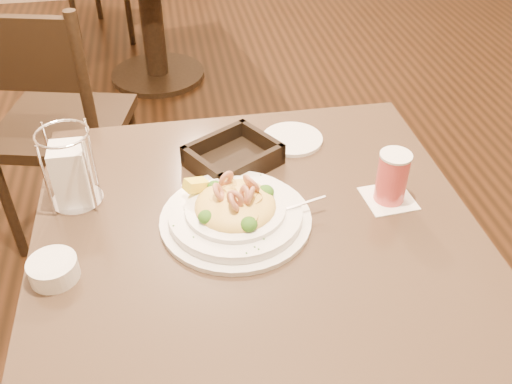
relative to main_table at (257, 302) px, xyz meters
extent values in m
cylinder|color=black|center=(0.00, 0.00, -0.13)|extent=(0.12, 0.12, 0.65)
cube|color=#4A392A|center=(0.00, 0.00, 0.21)|extent=(0.90, 0.90, 0.03)
cylinder|color=black|center=(-0.20, 2.15, -0.47)|extent=(0.52, 0.52, 0.03)
cylinder|color=black|center=(-0.20, 2.15, -0.13)|extent=(0.12, 0.12, 0.65)
cube|color=black|center=(-0.52, 0.92, -0.04)|extent=(0.51, 0.51, 0.04)
cylinder|color=black|center=(-0.30, 1.05, -0.27)|extent=(0.04, 0.04, 0.43)
cylinder|color=black|center=(-0.65, 1.14, -0.27)|extent=(0.04, 0.04, 0.43)
cylinder|color=black|center=(-0.39, 0.70, -0.27)|extent=(0.04, 0.04, 0.43)
cylinder|color=black|center=(-0.74, 0.79, -0.27)|extent=(0.04, 0.04, 0.43)
cylinder|color=black|center=(-0.39, 0.70, 0.21)|extent=(0.04, 0.04, 0.46)
cube|color=black|center=(-0.56, 0.75, 0.31)|extent=(0.36, 0.12, 0.22)
cylinder|color=black|center=(-0.34, 2.63, -0.27)|extent=(0.04, 0.04, 0.43)
cylinder|color=black|center=(-0.68, 2.75, -0.27)|extent=(0.04, 0.04, 0.43)
cylinder|color=white|center=(-0.04, 0.03, 0.23)|extent=(0.31, 0.31, 0.01)
cylinder|color=white|center=(-0.04, 0.03, 0.25)|extent=(0.27, 0.27, 0.02)
cylinder|color=white|center=(-0.04, 0.03, 0.26)|extent=(0.20, 0.20, 0.01)
ellipsoid|color=#EAC455|center=(-0.04, 0.03, 0.27)|extent=(0.17, 0.17, 0.06)
cube|color=yellow|center=(-0.11, 0.09, 0.28)|extent=(0.06, 0.05, 0.04)
cube|color=silver|center=(0.09, 0.02, 0.26)|extent=(0.12, 0.03, 0.01)
cube|color=silver|center=(0.03, 0.02, 0.26)|extent=(0.03, 0.02, 0.00)
torus|color=#EAC455|center=(-0.04, 0.04, 0.28)|extent=(0.03, 0.04, 0.03)
torus|color=#EAC455|center=(-0.06, 0.04, 0.28)|extent=(0.04, 0.04, 0.02)
torus|color=#EAC455|center=(-0.06, 0.02, 0.28)|extent=(0.05, 0.05, 0.02)
torus|color=#EAC455|center=(-0.05, 0.07, 0.29)|extent=(0.04, 0.04, 0.01)
torus|color=#EAC455|center=(-0.08, 0.02, 0.28)|extent=(0.05, 0.04, 0.01)
torus|color=#EAC455|center=(-0.07, -0.02, 0.28)|extent=(0.03, 0.03, 0.02)
torus|color=#EAC455|center=(-0.05, 0.04, 0.29)|extent=(0.05, 0.04, 0.03)
torus|color=#EAC455|center=(-0.09, 0.04, 0.28)|extent=(0.04, 0.04, 0.02)
torus|color=#EAC455|center=(-0.07, 0.04, 0.29)|extent=(0.04, 0.04, 0.03)
torus|color=#EAC455|center=(-0.02, -0.03, 0.28)|extent=(0.04, 0.05, 0.03)
torus|color=#EAC455|center=(-0.05, 0.07, 0.29)|extent=(0.04, 0.04, 0.02)
torus|color=#EAC455|center=(-0.05, 0.01, 0.29)|extent=(0.06, 0.05, 0.03)
torus|color=#EAC455|center=(-0.07, 0.03, 0.28)|extent=(0.05, 0.05, 0.02)
torus|color=#EAC455|center=(-0.02, 0.03, 0.29)|extent=(0.05, 0.05, 0.01)
torus|color=#EAC455|center=(-0.04, -0.03, 0.27)|extent=(0.03, 0.04, 0.02)
torus|color=#EAC455|center=(-0.05, 0.03, 0.28)|extent=(0.04, 0.06, 0.04)
torus|color=#EAC455|center=(-0.01, 0.02, 0.29)|extent=(0.05, 0.05, 0.02)
torus|color=#EAC455|center=(-0.04, 0.05, 0.29)|extent=(0.03, 0.03, 0.02)
torus|color=tan|center=(-0.02, 0.01, 0.30)|extent=(0.03, 0.04, 0.04)
torus|color=tan|center=(-0.07, 0.03, 0.30)|extent=(0.04, 0.04, 0.04)
torus|color=tan|center=(-0.01, 0.01, 0.30)|extent=(0.03, 0.04, 0.04)
torus|color=tan|center=(-0.04, 0.01, 0.30)|extent=(0.04, 0.03, 0.04)
torus|color=tan|center=(-0.01, 0.05, 0.30)|extent=(0.04, 0.04, 0.04)
torus|color=tan|center=(-0.05, -0.01, 0.30)|extent=(0.03, 0.04, 0.04)
torus|color=tan|center=(0.00, 0.05, 0.30)|extent=(0.04, 0.05, 0.04)
torus|color=tan|center=(-0.05, 0.07, 0.30)|extent=(0.04, 0.04, 0.04)
ellipsoid|color=#225012|center=(0.03, 0.05, 0.28)|extent=(0.04, 0.04, 0.03)
ellipsoid|color=#225012|center=(-0.08, 0.09, 0.28)|extent=(0.03, 0.03, 0.02)
ellipsoid|color=#225012|center=(-0.10, 0.00, 0.28)|extent=(0.03, 0.03, 0.02)
ellipsoid|color=#225012|center=(-0.02, -0.04, 0.28)|extent=(0.04, 0.04, 0.03)
cube|color=#266619|center=(-0.04, -0.10, 0.26)|extent=(0.00, 0.00, 0.00)
cube|color=#266619|center=(-0.06, 0.14, 0.26)|extent=(0.00, 0.00, 0.00)
cube|color=#266619|center=(-0.17, 0.00, 0.26)|extent=(0.00, 0.00, 0.00)
cube|color=#266619|center=(-0.08, 0.15, 0.26)|extent=(0.00, 0.00, 0.00)
cube|color=#266619|center=(-0.02, -0.08, 0.26)|extent=(0.00, 0.00, 0.00)
cube|color=#266619|center=(-0.09, 0.13, 0.26)|extent=(0.00, 0.00, 0.00)
cube|color=#266619|center=(-0.14, 0.05, 0.26)|extent=(0.00, 0.00, 0.00)
cube|color=#266619|center=(-0.05, 0.15, 0.26)|extent=(0.00, 0.00, 0.00)
cube|color=#266619|center=(0.00, -0.07, 0.26)|extent=(0.00, 0.00, 0.00)
cube|color=#266619|center=(-0.01, -0.09, 0.26)|extent=(0.00, 0.00, 0.00)
cube|color=#266619|center=(-0.13, -0.04, 0.26)|extent=(0.00, 0.00, 0.00)
cube|color=#266619|center=(-0.10, 0.13, 0.26)|extent=(0.00, 0.00, 0.00)
cube|color=#266619|center=(0.03, 0.14, 0.26)|extent=(0.00, 0.00, 0.00)
cube|color=white|center=(0.29, 0.05, 0.23)|extent=(0.11, 0.11, 0.00)
cylinder|color=#DB4D4E|center=(0.29, 0.05, 0.28)|extent=(0.07, 0.07, 0.11)
cylinder|color=white|center=(0.29, 0.05, 0.34)|extent=(0.07, 0.07, 0.01)
cube|color=black|center=(-0.02, 0.23, 0.23)|extent=(0.24, 0.23, 0.01)
cube|color=black|center=(0.06, 0.28, 0.26)|extent=(0.09, 0.14, 0.04)
cube|color=black|center=(-0.09, 0.19, 0.26)|extent=(0.09, 0.14, 0.04)
cube|color=black|center=(-0.05, 0.29, 0.26)|extent=(0.17, 0.11, 0.04)
cube|color=black|center=(0.02, 0.17, 0.26)|extent=(0.17, 0.11, 0.04)
cylinder|color=silver|center=(-0.37, 0.16, 0.23)|extent=(0.11, 0.11, 0.01)
torus|color=silver|center=(-0.37, 0.16, 0.39)|extent=(0.11, 0.11, 0.01)
cube|color=white|center=(-0.37, 0.16, 0.30)|extent=(0.07, 0.07, 0.13)
cylinder|color=silver|center=(-0.41, 0.11, 0.31)|extent=(0.01, 0.01, 0.17)
cylinder|color=silver|center=(-0.32, 0.11, 0.31)|extent=(0.01, 0.01, 0.17)
cylinder|color=silver|center=(-0.41, 0.20, 0.31)|extent=(0.01, 0.01, 0.17)
cylinder|color=silver|center=(-0.32, 0.20, 0.31)|extent=(0.01, 0.01, 0.17)
cylinder|color=white|center=(0.14, 0.31, 0.23)|extent=(0.17, 0.17, 0.01)
cylinder|color=white|center=(-0.39, -0.07, 0.24)|extent=(0.11, 0.11, 0.04)
camera|label=1|loc=(-0.15, -0.85, 1.00)|focal=40.00mm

